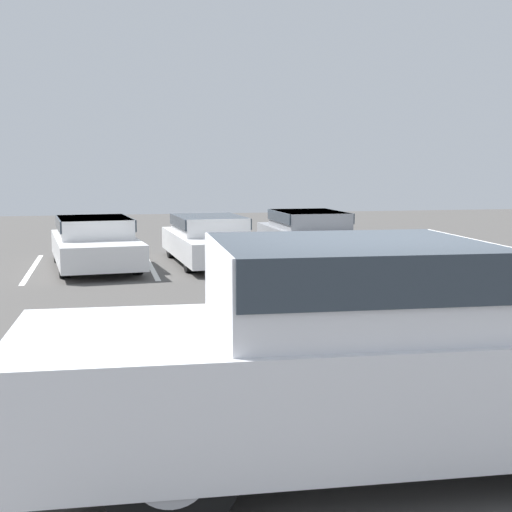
{
  "coord_description": "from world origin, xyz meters",
  "views": [
    {
      "loc": [
        -2.35,
        -5.7,
        2.38
      ],
      "look_at": [
        -0.02,
        4.94,
        1.0
      ],
      "focal_mm": 50.0,
      "sensor_mm": 36.0,
      "label": 1
    }
  ],
  "objects_px": {
    "pickup_truck": "(383,354)",
    "parked_sedan_c": "(309,234)",
    "parked_sedan_a": "(95,241)",
    "parked_sedan_b": "(209,238)"
  },
  "relations": [
    {
      "from": "parked_sedan_b",
      "to": "parked_sedan_c",
      "type": "relative_size",
      "value": 1.07
    },
    {
      "from": "pickup_truck",
      "to": "parked_sedan_a",
      "type": "bearing_deg",
      "value": 103.74
    },
    {
      "from": "parked_sedan_a",
      "to": "parked_sedan_b",
      "type": "height_order",
      "value": "parked_sedan_a"
    },
    {
      "from": "pickup_truck",
      "to": "parked_sedan_b",
      "type": "distance_m",
      "value": 12.07
    },
    {
      "from": "pickup_truck",
      "to": "parked_sedan_a",
      "type": "distance_m",
      "value": 12.09
    },
    {
      "from": "parked_sedan_c",
      "to": "parked_sedan_a",
      "type": "bearing_deg",
      "value": -87.22
    },
    {
      "from": "pickup_truck",
      "to": "parked_sedan_c",
      "type": "bearing_deg",
      "value": 78.78
    },
    {
      "from": "pickup_truck",
      "to": "parked_sedan_b",
      "type": "height_order",
      "value": "pickup_truck"
    },
    {
      "from": "parked_sedan_c",
      "to": "parked_sedan_b",
      "type": "bearing_deg",
      "value": -88.81
    },
    {
      "from": "parked_sedan_a",
      "to": "parked_sedan_c",
      "type": "bearing_deg",
      "value": 87.02
    }
  ]
}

